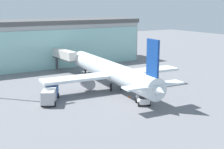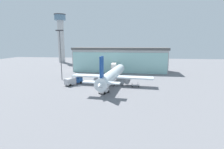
{
  "view_description": "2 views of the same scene",
  "coord_description": "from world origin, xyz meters",
  "px_view_note": "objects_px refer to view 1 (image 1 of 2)",
  "views": [
    {
      "loc": [
        -33.47,
        -47.31,
        17.13
      ],
      "look_at": [
        0.02,
        6.65,
        2.89
      ],
      "focal_mm": 50.0,
      "sensor_mm": 36.0,
      "label": 1
    },
    {
      "loc": [
        8.04,
        -57.35,
        15.56
      ],
      "look_at": [
        -0.27,
        6.49,
        3.79
      ],
      "focal_mm": 28.0,
      "sensor_mm": 36.0,
      "label": 2
    }
  ],
  "objects_px": {
    "jet_bridge": "(63,55)",
    "safety_cone_nose": "(130,97)",
    "catering_truck": "(50,94)",
    "airplane": "(112,72)",
    "baggage_cart": "(152,83)",
    "safety_cone_wingtip": "(51,96)",
    "pushback_tug": "(143,99)"
  },
  "relations": [
    {
      "from": "safety_cone_wingtip",
      "to": "safety_cone_nose",
      "type": "bearing_deg",
      "value": -32.77
    },
    {
      "from": "jet_bridge",
      "to": "safety_cone_nose",
      "type": "xyz_separation_m",
      "value": [
        0.96,
        -28.93,
        -4.05
      ]
    },
    {
      "from": "jet_bridge",
      "to": "safety_cone_wingtip",
      "type": "xyz_separation_m",
      "value": [
        -11.55,
        -20.87,
        -4.05
      ]
    },
    {
      "from": "safety_cone_wingtip",
      "to": "jet_bridge",
      "type": "bearing_deg",
      "value": 61.04
    },
    {
      "from": "catering_truck",
      "to": "pushback_tug",
      "type": "relative_size",
      "value": 2.04
    },
    {
      "from": "baggage_cart",
      "to": "safety_cone_wingtip",
      "type": "distance_m",
      "value": 22.2
    },
    {
      "from": "airplane",
      "to": "safety_cone_nose",
      "type": "relative_size",
      "value": 68.4
    },
    {
      "from": "jet_bridge",
      "to": "safety_cone_wingtip",
      "type": "height_order",
      "value": "jet_bridge"
    },
    {
      "from": "catering_truck",
      "to": "safety_cone_wingtip",
      "type": "bearing_deg",
      "value": 5.66
    },
    {
      "from": "jet_bridge",
      "to": "safety_cone_nose",
      "type": "relative_size",
      "value": 20.3
    },
    {
      "from": "safety_cone_wingtip",
      "to": "catering_truck",
      "type": "bearing_deg",
      "value": -112.92
    },
    {
      "from": "safety_cone_wingtip",
      "to": "airplane",
      "type": "bearing_deg",
      "value": -0.57
    },
    {
      "from": "catering_truck",
      "to": "baggage_cart",
      "type": "height_order",
      "value": "catering_truck"
    },
    {
      "from": "baggage_cart",
      "to": "safety_cone_nose",
      "type": "xyz_separation_m",
      "value": [
        -9.48,
        -5.0,
        -0.23
      ]
    },
    {
      "from": "baggage_cart",
      "to": "pushback_tug",
      "type": "distance_m",
      "value": 13.54
    },
    {
      "from": "pushback_tug",
      "to": "safety_cone_nose",
      "type": "bearing_deg",
      "value": 20.34
    },
    {
      "from": "airplane",
      "to": "baggage_cart",
      "type": "distance_m",
      "value": 9.55
    },
    {
      "from": "jet_bridge",
      "to": "airplane",
      "type": "relative_size",
      "value": 0.3
    },
    {
      "from": "baggage_cart",
      "to": "safety_cone_nose",
      "type": "relative_size",
      "value": 5.6
    },
    {
      "from": "baggage_cart",
      "to": "pushback_tug",
      "type": "height_order",
      "value": "pushback_tug"
    },
    {
      "from": "jet_bridge",
      "to": "pushback_tug",
      "type": "height_order",
      "value": "jet_bridge"
    },
    {
      "from": "airplane",
      "to": "baggage_cart",
      "type": "xyz_separation_m",
      "value": [
        8.57,
        -2.92,
        -3.04
      ]
    },
    {
      "from": "baggage_cart",
      "to": "jet_bridge",
      "type": "bearing_deg",
      "value": -78.98
    },
    {
      "from": "safety_cone_nose",
      "to": "safety_cone_wingtip",
      "type": "relative_size",
      "value": 1.0
    },
    {
      "from": "jet_bridge",
      "to": "catering_truck",
      "type": "bearing_deg",
      "value": 148.62
    },
    {
      "from": "airplane",
      "to": "catering_truck",
      "type": "distance_m",
      "value": 14.93
    },
    {
      "from": "catering_truck",
      "to": "safety_cone_nose",
      "type": "relative_size",
      "value": 13.57
    },
    {
      "from": "jet_bridge",
      "to": "pushback_tug",
      "type": "xyz_separation_m",
      "value": [
        0.7,
        -33.32,
        -3.35
      ]
    },
    {
      "from": "airplane",
      "to": "catering_truck",
      "type": "relative_size",
      "value": 5.04
    },
    {
      "from": "pushback_tug",
      "to": "airplane",
      "type": "bearing_deg",
      "value": 18.3
    },
    {
      "from": "airplane",
      "to": "safety_cone_wingtip",
      "type": "distance_m",
      "value": 13.81
    },
    {
      "from": "jet_bridge",
      "to": "safety_cone_nose",
      "type": "distance_m",
      "value": 29.22
    }
  ]
}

